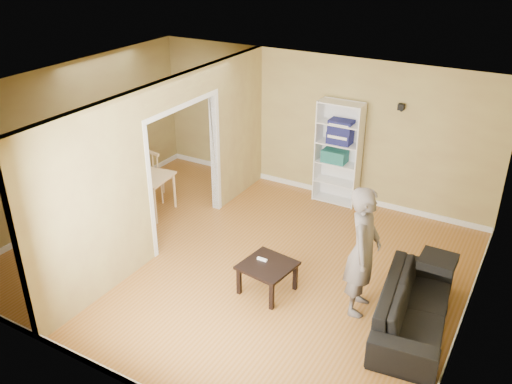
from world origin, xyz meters
TOP-DOWN VIEW (x-y plane):
  - room_shell at (0.00, 0.00)m, footprint 6.50×6.50m
  - partition at (-1.20, 0.00)m, footprint 0.22×5.50m
  - wall_speaker at (1.50, 2.69)m, footprint 0.10×0.10m
  - sofa at (2.70, -0.19)m, footprint 2.12×1.11m
  - person at (1.98, -0.21)m, footprint 0.83×0.70m
  - bookshelf at (0.53, 2.60)m, footprint 0.79×0.35m
  - paper_box_teal at (0.47, 2.56)m, footprint 0.43×0.28m
  - paper_box_navy_b at (0.54, 2.56)m, footprint 0.42×0.27m
  - paper_box_navy_c at (0.55, 2.56)m, footprint 0.41×0.27m
  - coffee_table at (0.77, -0.48)m, footprint 0.66×0.66m
  - game_controller at (0.66, -0.43)m, footprint 0.14×0.04m
  - dining_table at (-2.33, 0.51)m, footprint 1.10×0.74m
  - chair_left at (-3.14, 0.55)m, footprint 0.60×0.60m
  - chair_near at (-2.29, -0.08)m, footprint 0.54×0.54m
  - chair_far at (-2.29, 1.08)m, footprint 0.52×0.52m

SIDE VIEW (x-z plane):
  - coffee_table at x=0.77m, z-range 0.15..0.59m
  - sofa at x=2.70m, z-range 0.00..0.77m
  - game_controller at x=0.66m, z-range 0.44..0.47m
  - chair_far at x=-2.29m, z-range 0.00..0.98m
  - chair_left at x=-3.14m, z-range 0.00..1.03m
  - chair_near at x=-2.29m, z-range 0.00..1.04m
  - dining_table at x=-2.33m, z-range 0.27..0.96m
  - paper_box_teal at x=0.47m, z-range 0.76..0.98m
  - bookshelf at x=0.53m, z-range 0.00..1.87m
  - person at x=1.98m, z-range 0.00..2.06m
  - paper_box_navy_b at x=0.54m, z-range 1.13..1.34m
  - room_shell at x=0.00m, z-range -1.95..4.55m
  - partition at x=-1.20m, z-range 0.00..2.60m
  - paper_box_navy_c at x=0.55m, z-range 1.34..1.55m
  - wall_speaker at x=1.50m, z-range 1.85..1.95m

